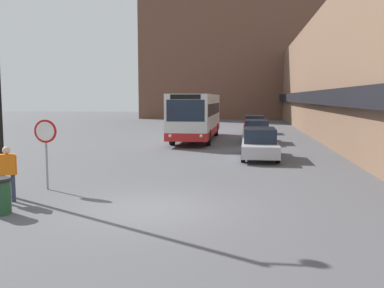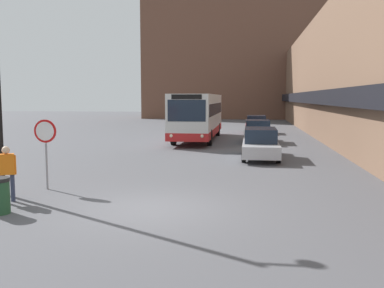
# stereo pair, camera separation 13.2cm
# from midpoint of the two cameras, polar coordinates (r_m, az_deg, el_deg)

# --- Properties ---
(ground_plane) EXTENTS (160.00, 160.00, 0.00)m
(ground_plane) POSITION_cam_midpoint_polar(r_m,az_deg,el_deg) (11.87, -5.26, -8.59)
(ground_plane) COLOR #515156
(building_row_right) EXTENTS (5.50, 60.00, 9.24)m
(building_row_right) POSITION_cam_midpoint_polar(r_m,az_deg,el_deg) (35.98, 19.78, 8.33)
(building_row_right) COLOR brown
(building_row_right) RESTS_ON ground_plane
(building_backdrop_far) EXTENTS (26.00, 8.00, 19.20)m
(building_backdrop_far) POSITION_cam_midpoint_polar(r_m,az_deg,el_deg) (64.91, 5.54, 11.96)
(building_backdrop_far) COLOR brown
(building_backdrop_far) RESTS_ON ground_plane
(city_bus) EXTENTS (2.61, 11.30, 3.26)m
(city_bus) POSITION_cam_midpoint_polar(r_m,az_deg,el_deg) (30.65, 0.94, 3.82)
(city_bus) COLOR silver
(city_bus) RESTS_ON ground_plane
(parked_car_front) EXTENTS (1.79, 4.85, 1.51)m
(parked_car_front) POSITION_cam_midpoint_polar(r_m,az_deg,el_deg) (21.71, 9.27, 0.08)
(parked_car_front) COLOR #B7B7BC
(parked_car_front) RESTS_ON ground_plane
(parked_car_middle) EXTENTS (1.83, 4.64, 1.52)m
(parked_car_middle) POSITION_cam_midpoint_polar(r_m,az_deg,el_deg) (29.50, 8.89, 1.70)
(parked_car_middle) COLOR silver
(parked_car_middle) RESTS_ON ground_plane
(parked_car_back) EXTENTS (1.82, 4.32, 1.51)m
(parked_car_back) POSITION_cam_midpoint_polar(r_m,az_deg,el_deg) (37.18, 8.66, 2.60)
(parked_car_back) COLOR maroon
(parked_car_back) RESTS_ON ground_plane
(stop_sign) EXTENTS (0.76, 0.08, 2.32)m
(stop_sign) POSITION_cam_midpoint_polar(r_m,az_deg,el_deg) (14.79, -18.71, 0.65)
(stop_sign) COLOR gray
(stop_sign) RESTS_ON ground_plane
(street_lamp) EXTENTS (1.46, 0.36, 7.25)m
(street_lamp) POSITION_cam_midpoint_polar(r_m,az_deg,el_deg) (14.34, -23.52, 11.26)
(street_lamp) COLOR black
(street_lamp) RESTS_ON ground_plane
(pedestrian) EXTENTS (0.48, 0.39, 1.63)m
(pedestrian) POSITION_cam_midpoint_polar(r_m,az_deg,el_deg) (13.49, -23.23, -3.03)
(pedestrian) COLOR #333851
(pedestrian) RESTS_ON ground_plane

